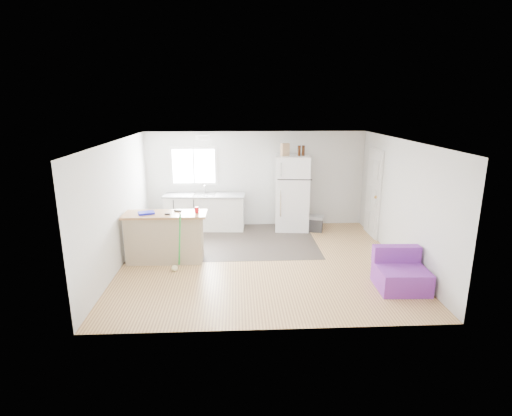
{
  "coord_description": "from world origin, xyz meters",
  "views": [
    {
      "loc": [
        -0.49,
        -7.46,
        3.09
      ],
      "look_at": [
        -0.08,
        0.7,
        0.92
      ],
      "focal_mm": 28.0,
      "sensor_mm": 36.0,
      "label": 1
    }
  ],
  "objects": [
    {
      "name": "ceiling_fixture",
      "position": [
        -1.2,
        1.2,
        2.36
      ],
      "size": [
        0.3,
        0.3,
        0.07
      ],
      "primitive_type": "cylinder",
      "color": "white",
      "rests_on": "ceiling"
    },
    {
      "name": "window",
      "position": [
        -1.55,
        2.49,
        1.55
      ],
      "size": [
        1.18,
        0.06,
        0.98
      ],
      "color": "white",
      "rests_on": "back_wall"
    },
    {
      "name": "cleaner_jug",
      "position": [
        -1.66,
        0.07,
        0.13
      ],
      "size": [
        0.15,
        0.11,
        0.31
      ],
      "rotation": [
        0.0,
        0.0,
        -0.07
      ],
      "color": "white",
      "rests_on": "floor"
    },
    {
      "name": "tool_a",
      "position": [
        -1.66,
        0.25,
        1.01
      ],
      "size": [
        0.15,
        0.08,
        0.03
      ],
      "primitive_type": "cube",
      "rotation": [
        0.0,
        0.0,
        -0.23
      ],
      "color": "black",
      "rests_on": "peninsula"
    },
    {
      "name": "red_cup",
      "position": [
        -1.28,
        0.12,
        1.05
      ],
      "size": [
        0.09,
        0.09,
        0.12
      ],
      "primitive_type": "cylinder",
      "rotation": [
        0.0,
        0.0,
        -0.14
      ],
      "color": "red",
      "rests_on": "peninsula"
    },
    {
      "name": "vinyl_zone",
      "position": [
        -0.73,
        1.25,
        0.0
      ],
      "size": [
        4.05,
        2.5,
        0.0
      ],
      "primitive_type": "cube",
      "color": "#352D28",
      "rests_on": "floor"
    },
    {
      "name": "cardboard_box",
      "position": [
        0.68,
        2.06,
        2.0
      ],
      "size": [
        0.22,
        0.17,
        0.3
      ],
      "primitive_type": "cube",
      "rotation": [
        0.0,
        0.0,
        0.42
      ],
      "color": "tan",
      "rests_on": "refrigerator"
    },
    {
      "name": "interior_door",
      "position": [
        2.72,
        1.55,
        1.02
      ],
      "size": [
        0.11,
        0.92,
        2.1
      ],
      "color": "white",
      "rests_on": "right_wall"
    },
    {
      "name": "mop",
      "position": [
        -1.65,
        -0.37,
        0.23
      ],
      "size": [
        0.24,
        0.31,
        1.13
      ],
      "rotation": [
        0.0,
        0.0,
        0.4
      ],
      "color": "green",
      "rests_on": "floor"
    },
    {
      "name": "blue_tray",
      "position": [
        -2.25,
        0.1,
        1.01
      ],
      "size": [
        0.36,
        0.31,
        0.04
      ],
      "primitive_type": "cube",
      "rotation": [
        0.0,
        0.0,
        0.36
      ],
      "color": "#1418C1",
      "rests_on": "peninsula"
    },
    {
      "name": "refrigerator",
      "position": [
        0.88,
        2.1,
        0.92
      ],
      "size": [
        0.89,
        0.85,
        1.85
      ],
      "rotation": [
        0.0,
        0.0,
        -0.1
      ],
      "color": "white",
      "rests_on": "floor"
    },
    {
      "name": "cooler",
      "position": [
        1.39,
        1.91,
        0.2
      ],
      "size": [
        0.58,
        0.46,
        0.39
      ],
      "rotation": [
        0.0,
        0.0,
        -0.26
      ],
      "color": "#2B2B2D",
      "rests_on": "floor"
    },
    {
      "name": "tool_b",
      "position": [
        -1.83,
        0.01,
        1.0
      ],
      "size": [
        0.1,
        0.05,
        0.03
      ],
      "primitive_type": "cube",
      "rotation": [
        0.0,
        0.0,
        -0.1
      ],
      "color": "black",
      "rests_on": "peninsula"
    },
    {
      "name": "bottle_right",
      "position": [
        1.12,
        2.06,
        1.97
      ],
      "size": [
        0.08,
        0.08,
        0.25
      ],
      "primitive_type": "cylinder",
      "rotation": [
        0.0,
        0.0,
        0.09
      ],
      "color": "#37190A",
      "rests_on": "refrigerator"
    },
    {
      "name": "room",
      "position": [
        0.0,
        0.0,
        1.2
      ],
      "size": [
        5.51,
        5.01,
        2.41
      ],
      "color": "#91603D",
      "rests_on": "ground"
    },
    {
      "name": "bottle_left",
      "position": [
        1.02,
        2.03,
        1.97
      ],
      "size": [
        0.09,
        0.09,
        0.25
      ],
      "primitive_type": "cylinder",
      "rotation": [
        0.0,
        0.0,
        0.37
      ],
      "color": "#37190A",
      "rests_on": "refrigerator"
    },
    {
      "name": "purple_seat",
      "position": [
        2.29,
        -1.29,
        0.24
      ],
      "size": [
        0.84,
        0.8,
        0.67
      ],
      "rotation": [
        0.0,
        0.0,
        -0.03
      ],
      "color": "#73309C",
      "rests_on": "floor"
    },
    {
      "name": "peninsula",
      "position": [
        -1.92,
        0.12,
        0.5
      ],
      "size": [
        1.62,
        0.63,
        0.99
      ],
      "rotation": [
        0.0,
        0.0,
        -0.01
      ],
      "color": "tan",
      "rests_on": "floor"
    },
    {
      "name": "kitchen_cabinets",
      "position": [
        -1.29,
        2.19,
        0.45
      ],
      "size": [
        2.03,
        0.76,
        1.16
      ],
      "rotation": [
        0.0,
        0.0,
        -0.07
      ],
      "color": "white",
      "rests_on": "floor"
    }
  ]
}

